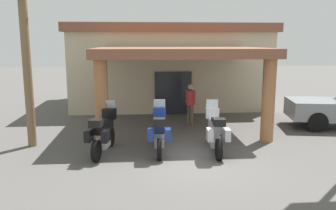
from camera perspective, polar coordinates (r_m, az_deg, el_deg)
The scene contains 7 objects.
ground_plane at distance 10.88m, azimuth 4.26°, elevation -8.66°, with size 80.00×80.00×0.00m, color #514F4C.
motel_building at distance 19.84m, azimuth 0.07°, elevation 6.72°, with size 10.69×12.04×4.44m.
motorcycle_black at distance 11.23m, azimuth -10.62°, elevation -4.47°, with size 0.88×2.20×1.61m.
motorcycle_blue at distance 11.21m, azimuth -1.43°, elevation -4.32°, with size 0.73×2.21×1.61m.
motorcycle_silver at distance 11.26m, azimuth 7.80°, elevation -4.35°, with size 0.73×2.21×1.61m.
pedestrian at distance 14.83m, azimuth 3.72°, elevation 0.60°, with size 0.38×0.42×1.77m.
palm_tree_roadside at distance 12.47m, azimuth -22.81°, elevation 14.63°, with size 2.04×2.13×6.21m.
Camera 1 is at (-1.64, -10.16, 3.55)m, focal length 37.07 mm.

